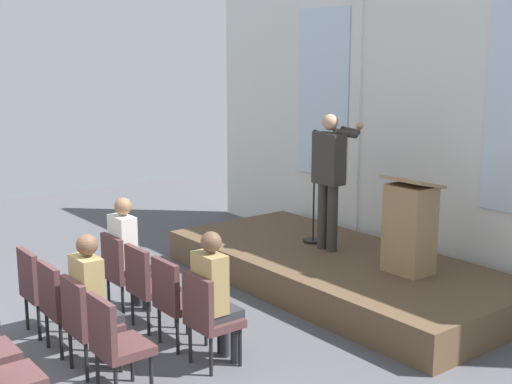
# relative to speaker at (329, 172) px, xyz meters

# --- Properties ---
(rear_partition) EXTENTS (8.59, 0.14, 4.39)m
(rear_partition) POSITION_rel_speaker_xyz_m (0.30, 1.28, 0.74)
(rear_partition) COLOR silver
(rear_partition) RESTS_ON ground
(stage_platform) EXTENTS (4.75, 2.16, 0.42)m
(stage_platform) POSITION_rel_speaker_xyz_m (0.28, -0.10, -1.26)
(stage_platform) COLOR brown
(stage_platform) RESTS_ON ground
(speaker) EXTENTS (0.52, 0.69, 1.79)m
(speaker) POSITION_rel_speaker_xyz_m (0.00, 0.00, 0.00)
(speaker) COLOR #332D28
(speaker) RESTS_ON stage_platform
(mic_stand) EXTENTS (0.28, 0.28, 1.55)m
(mic_stand) POSITION_rel_speaker_xyz_m (-0.39, 0.09, -0.71)
(mic_stand) COLOR black
(mic_stand) RESTS_ON stage_platform
(lectern) EXTENTS (0.60, 0.48, 1.16)m
(lectern) POSITION_rel_speaker_xyz_m (1.28, 0.08, -0.49)
(lectern) COLOR #93724C
(lectern) RESTS_ON stage_platform
(chair_r0_c0) EXTENTS (0.46, 0.44, 0.94)m
(chair_r0_c0) POSITION_rel_speaker_xyz_m (-0.61, -2.70, -0.93)
(chair_r0_c0) COLOR black
(chair_r0_c0) RESTS_ON ground
(audience_r0_c0) EXTENTS (0.36, 0.39, 1.37)m
(audience_r0_c0) POSITION_rel_speaker_xyz_m (-0.61, -2.62, -0.71)
(audience_r0_c0) COLOR #2D2D33
(audience_r0_c0) RESTS_ON ground
(chair_r0_c1) EXTENTS (0.46, 0.44, 0.94)m
(chair_r0_c1) POSITION_rel_speaker_xyz_m (-0.02, -2.70, -0.93)
(chair_r0_c1) COLOR black
(chair_r0_c1) RESTS_ON ground
(chair_r0_c2) EXTENTS (0.46, 0.44, 0.94)m
(chair_r0_c2) POSITION_rel_speaker_xyz_m (0.58, -2.70, -0.93)
(chair_r0_c2) COLOR black
(chair_r0_c2) RESTS_ON ground
(chair_r0_c3) EXTENTS (0.46, 0.44, 0.94)m
(chair_r0_c3) POSITION_rel_speaker_xyz_m (1.17, -2.70, -0.93)
(chair_r0_c3) COLOR black
(chair_r0_c3) RESTS_ON ground
(audience_r0_c3) EXTENTS (0.36, 0.39, 1.34)m
(audience_r0_c3) POSITION_rel_speaker_xyz_m (1.17, -2.62, -0.72)
(audience_r0_c3) COLOR #2D2D33
(audience_r0_c3) RESTS_ON ground
(chair_r1_c0) EXTENTS (0.46, 0.44, 0.94)m
(chair_r1_c0) POSITION_rel_speaker_xyz_m (-0.61, -3.67, -0.93)
(chair_r1_c0) COLOR black
(chair_r1_c0) RESTS_ON ground
(chair_r1_c1) EXTENTS (0.46, 0.44, 0.94)m
(chair_r1_c1) POSITION_rel_speaker_xyz_m (-0.02, -3.67, -0.93)
(chair_r1_c1) COLOR black
(chair_r1_c1) RESTS_ON ground
(chair_r1_c2) EXTENTS (0.46, 0.44, 0.94)m
(chair_r1_c2) POSITION_rel_speaker_xyz_m (0.58, -3.67, -0.93)
(chair_r1_c2) COLOR black
(chair_r1_c2) RESTS_ON ground
(audience_r1_c2) EXTENTS (0.36, 0.39, 1.35)m
(audience_r1_c2) POSITION_rel_speaker_xyz_m (0.58, -3.59, -0.72)
(audience_r1_c2) COLOR #2D2D33
(audience_r1_c2) RESTS_ON ground
(chair_r1_c3) EXTENTS (0.46, 0.44, 0.94)m
(chair_r1_c3) POSITION_rel_speaker_xyz_m (1.17, -3.67, -0.93)
(chair_r1_c3) COLOR black
(chair_r1_c3) RESTS_ON ground
(chair_r2_c3) EXTENTS (0.46, 0.44, 0.94)m
(chair_r2_c3) POSITION_rel_speaker_xyz_m (1.17, -4.65, -0.93)
(chair_r2_c3) COLOR black
(chair_r2_c3) RESTS_ON ground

